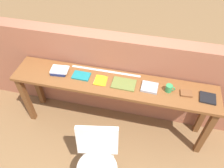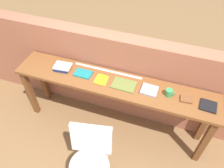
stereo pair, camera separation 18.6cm
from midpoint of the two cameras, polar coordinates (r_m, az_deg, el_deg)
ground_plane at (r=3.15m, az=0.23°, el=-14.68°), size 40.00×40.00×0.00m
brick_wall_back at (r=3.01m, az=4.19°, el=1.70°), size 6.00×0.20×1.30m
sideboard at (r=2.71m, az=2.31°, el=-1.70°), size 2.50×0.44×0.88m
chair_white_moulded at (r=2.46m, az=-3.50°, el=-18.53°), size 0.52×0.53×0.89m
book_stack_leftmost at (r=2.82m, az=-11.01°, el=4.31°), size 0.22×0.17×0.06m
magazine_cycling at (r=2.72m, az=-5.64°, el=2.66°), size 0.22×0.15×0.02m
pamphlet_pile_colourful at (r=2.63m, az=-0.81°, el=1.06°), size 0.16×0.17×0.01m
book_open_centre at (r=2.58m, az=5.19°, el=-0.27°), size 0.28×0.20×0.02m
book_grey_hardcover at (r=2.56m, az=11.81°, el=-1.67°), size 0.19×0.18×0.03m
mug at (r=2.54m, az=16.71°, el=-2.26°), size 0.11×0.08×0.09m
leather_journal_brown at (r=2.59m, az=20.84°, el=-3.82°), size 0.14×0.11×0.02m
book_repair_rightmost at (r=2.62m, az=25.75°, el=-5.25°), size 0.18×0.17×0.02m
ruler_metal_back_edge at (r=2.76m, az=0.81°, el=3.42°), size 0.89×0.03×0.00m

